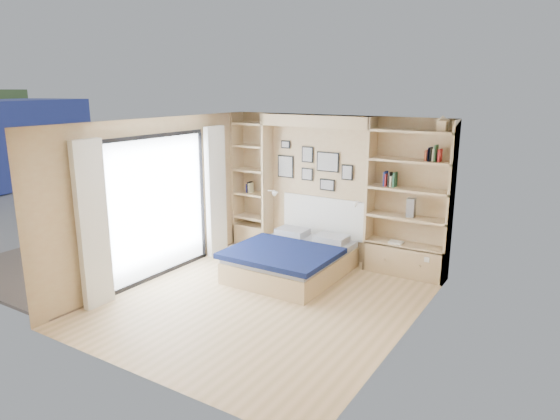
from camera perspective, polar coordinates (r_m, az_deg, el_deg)
The scene contains 8 objects.
ground at distance 7.18m, azimuth -1.87°, elevation -10.39°, with size 4.50×4.50×0.00m, color #E0BA8A.
room_shell at distance 8.25m, azimuth 1.73°, elevation 0.76°, with size 4.50×4.50×4.50m.
bed at distance 8.07m, azimuth 1.44°, elevation -5.55°, with size 1.62×2.11×1.07m.
photo_gallery at distance 8.79m, azimuth 3.70°, elevation 5.04°, with size 1.48×0.02×0.82m.
reading_lamps at distance 8.62m, azimuth 3.83°, elevation 1.45°, with size 1.92×0.12×0.15m.
shelf_decor at distance 8.00m, azimuth 13.34°, elevation 4.47°, with size 3.60×0.23×2.03m.
deck at distance 9.53m, azimuth -20.23°, elevation -5.04°, with size 3.20×4.00×0.05m, color #6A5A4E.
deck_chair at distance 9.95m, azimuth -14.25°, elevation -1.49°, with size 0.75×0.93×0.81m.
Camera 1 is at (3.66, -5.43, 2.95)m, focal length 32.00 mm.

